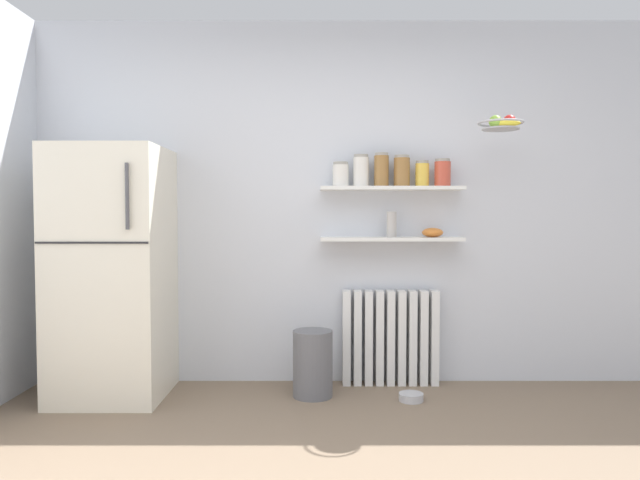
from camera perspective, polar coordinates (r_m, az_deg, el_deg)
ground_plane at (r=2.97m, az=3.57°, el=-21.67°), size 7.04×7.04×0.00m
back_wall at (r=4.26m, az=2.36°, el=3.62°), size 7.04×0.10×2.60m
refrigerator at (r=4.12m, az=-19.50°, el=-3.02°), size 0.70×0.73×1.66m
radiator at (r=4.25m, az=7.02°, el=-9.46°), size 0.68×0.12×0.67m
wall_shelf_lower at (r=4.13m, az=7.12°, el=0.10°), size 1.00×0.22×0.02m
wall_shelf_upper at (r=4.13m, az=7.15°, el=5.05°), size 1.00×0.22×0.02m
storage_jar_0 at (r=4.11m, az=2.17°, el=6.44°), size 0.11×0.11×0.17m
storage_jar_1 at (r=4.12m, az=4.17°, el=6.78°), size 0.11×0.11×0.22m
storage_jar_2 at (r=4.13m, az=6.17°, el=6.84°), size 0.10×0.10×0.24m
storage_jar_3 at (r=4.15m, az=8.15°, el=6.71°), size 0.11×0.11×0.22m
storage_jar_4 at (r=4.17m, az=10.11°, el=6.40°), size 0.10×0.10×0.18m
storage_jar_5 at (r=4.20m, az=12.05°, el=6.45°), size 0.11×0.11×0.19m
vase at (r=4.13m, az=7.15°, el=1.53°), size 0.07×0.07×0.18m
shelf_bowl at (r=4.17m, az=11.10°, el=0.73°), size 0.15×0.15×0.07m
trash_bin at (r=3.97m, az=-0.59°, el=-12.01°), size 0.27×0.27×0.44m
pet_food_bowl at (r=3.98m, az=9.04°, el=-14.96°), size 0.16×0.16×0.05m
hanging_fruit_basket at (r=4.07m, az=17.54°, el=10.84°), size 0.30×0.30×0.10m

